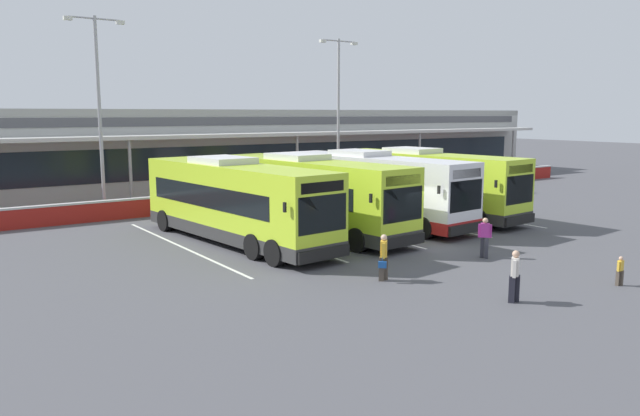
{
  "coord_description": "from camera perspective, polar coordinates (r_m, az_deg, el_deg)",
  "views": [
    {
      "loc": [
        -18.35,
        -18.9,
        5.72
      ],
      "look_at": [
        -3.1,
        3.0,
        1.6
      ],
      "focal_mm": 34.5,
      "sensor_mm": 36.0,
      "label": 1
    }
  ],
  "objects": [
    {
      "name": "coach_bus_leftmost",
      "position": [
        27.48,
        -7.9,
        0.46
      ],
      "size": [
        3.82,
        12.33,
        3.78
      ],
      "color": "#B7DB2D",
      "rests_on": "ground"
    },
    {
      "name": "pedestrian_near_bin",
      "position": [
        25.36,
        15.03,
        -2.55
      ],
      "size": [
        0.43,
        0.46,
        1.62
      ],
      "color": "#33333D",
      "rests_on": "ground"
    },
    {
      "name": "coach_bus_centre",
      "position": [
        32.37,
        4.81,
        1.76
      ],
      "size": [
        3.82,
        12.33,
        3.78
      ],
      "color": "silver",
      "rests_on": "ground"
    },
    {
      "name": "lamp_post_west",
      "position": [
        36.88,
        -19.81,
        9.15
      ],
      "size": [
        3.24,
        0.28,
        11.0
      ],
      "color": "#9E9EA3",
      "rests_on": "ground"
    },
    {
      "name": "bay_stripe_mid_east",
      "position": [
        36.99,
        12.05,
        -0.31
      ],
      "size": [
        0.14,
        13.0,
        0.01
      ],
      "primitive_type": "cube",
      "color": "silver",
      "rests_on": "ground"
    },
    {
      "name": "coach_bus_right_centre",
      "position": [
        35.01,
        9.65,
        2.2
      ],
      "size": [
        3.82,
        12.33,
        3.78
      ],
      "color": "#B7DB2D",
      "rests_on": "ground"
    },
    {
      "name": "bay_stripe_mid_west",
      "position": [
        31.46,
        1.51,
        -1.7
      ],
      "size": [
        0.14,
        13.0,
        0.01
      ],
      "primitive_type": "cube",
      "color": "silver",
      "rests_on": "ground"
    },
    {
      "name": "pedestrian_with_handbag",
      "position": [
        21.28,
        5.92,
        -4.48
      ],
      "size": [
        0.58,
        0.56,
        1.62
      ],
      "color": "#4C4238",
      "rests_on": "ground"
    },
    {
      "name": "pedestrian_in_dark_coat",
      "position": [
        19.69,
        17.63,
        -5.9
      ],
      "size": [
        0.5,
        0.37,
        1.62
      ],
      "color": "black",
      "rests_on": "ground"
    },
    {
      "name": "lamp_post_centre",
      "position": [
        45.31,
        1.71,
        9.49
      ],
      "size": [
        3.24,
        0.28,
        11.0
      ],
      "color": "#9E9EA3",
      "rests_on": "ground"
    },
    {
      "name": "pedestrian_child",
      "position": [
        22.95,
        26.07,
        -5.18
      ],
      "size": [
        0.33,
        0.18,
        1.0
      ],
      "color": "#4C4238",
      "rests_on": "ground"
    },
    {
      "name": "bay_stripe_west",
      "position": [
        29.21,
        -5.15,
        -2.55
      ],
      "size": [
        0.14,
        13.0,
        0.01
      ],
      "primitive_type": "cube",
      "color": "silver",
      "rests_on": "ground"
    },
    {
      "name": "bay_stripe_far_west",
      "position": [
        27.42,
        -12.8,
        -3.48
      ],
      "size": [
        0.14,
        13.0,
        0.01
      ],
      "primitive_type": "cube",
      "color": "silver",
      "rests_on": "ground"
    },
    {
      "name": "terminal_building",
      "position": [
        49.42,
        -13.06,
        5.41
      ],
      "size": [
        70.0,
        13.0,
        6.0
      ],
      "color": "#B7B7B2",
      "rests_on": "ground"
    },
    {
      "name": "red_barrier_wall",
      "position": [
        38.46,
        -6.02,
        1.01
      ],
      "size": [
        60.0,
        0.4,
        1.1
      ],
      "color": "maroon",
      "rests_on": "ground"
    },
    {
      "name": "bay_stripe_centre",
      "position": [
        34.08,
        7.21,
        -0.95
      ],
      "size": [
        0.14,
        13.0,
        0.01
      ],
      "primitive_type": "cube",
      "color": "silver",
      "rests_on": "ground"
    },
    {
      "name": "coach_bus_left_centre",
      "position": [
        29.56,
        -0.97,
        1.13
      ],
      "size": [
        3.82,
        12.33,
        3.78
      ],
      "color": "#B7DB2D",
      "rests_on": "ground"
    },
    {
      "name": "ground_plane",
      "position": [
        26.96,
        9.1,
        -3.59
      ],
      "size": [
        200.0,
        200.0,
        0.0
      ],
      "primitive_type": "plane",
      "color": "#4C4C51"
    }
  ]
}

